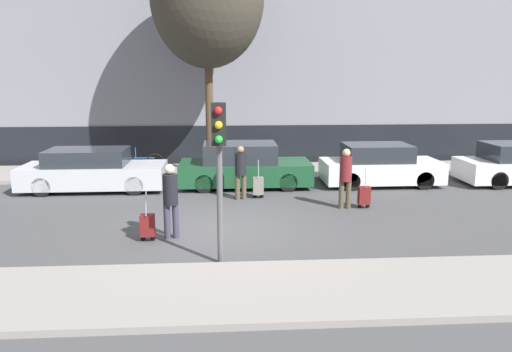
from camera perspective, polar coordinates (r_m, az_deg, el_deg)
ground_plane at (r=12.39m, az=-4.08°, el=-6.06°), size 80.00×80.00×0.00m
sidewalk_near at (r=8.86m, az=-4.18°, el=-13.10°), size 28.00×2.50×0.12m
sidewalk_far at (r=19.16m, az=-4.01°, el=0.50°), size 28.00×3.00×0.12m
building_facade at (r=22.59m, az=-4.20°, el=16.52°), size 28.00×3.08×11.39m
parked_car_0 at (r=17.12m, az=-18.18°, el=0.57°), size 4.58×1.79×1.35m
parked_car_1 at (r=16.79m, az=-1.43°, el=1.10°), size 4.38×1.89×1.48m
parked_car_2 at (r=17.55m, az=13.95°, el=1.12°), size 3.97×1.78×1.40m
pedestrian_left at (r=11.59m, az=-9.74°, el=-2.33°), size 0.34×0.34×1.75m
trolley_left at (r=11.67m, az=-12.30°, el=-5.54°), size 0.34×0.29×1.16m
pedestrian_center at (r=15.01m, az=-1.77°, el=0.76°), size 0.35×0.34×1.64m
trolley_center at (r=15.25m, az=0.25°, el=-1.14°), size 0.34×0.29×1.19m
pedestrian_right at (r=14.20m, az=10.20°, el=0.13°), size 0.35×0.34×1.71m
trolley_right at (r=14.45m, az=12.25°, el=-2.19°), size 0.34×0.29×1.16m
traffic_light at (r=9.54m, az=-4.25°, el=2.90°), size 0.28×0.47×3.23m
parked_bicycle at (r=19.00m, az=-13.01°, el=1.46°), size 1.77×0.06×0.96m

